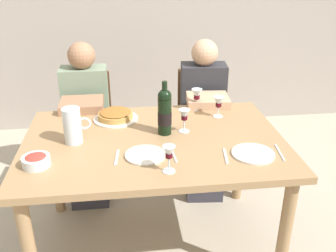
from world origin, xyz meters
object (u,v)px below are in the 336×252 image
Objects in this scene: wine_glass_spare at (184,116)px; chair_left at (89,120)px; salad_bowl at (36,160)px; diner_right at (204,114)px; wine_glass_left_diner at (197,95)px; wine_glass_centre at (219,103)px; dinner_plate_right_setting at (145,155)px; baked_tart at (116,115)px; wine_glass_right_diner at (169,154)px; dinner_plate_left_setting at (253,154)px; diner_left at (86,118)px; wine_bottle at (165,112)px; dining_table at (154,153)px; chair_right at (200,116)px; water_pitcher at (73,128)px.

wine_glass_spare reaches higher than chair_left.
salad_bowl is at bearing -159.27° from wine_glass_spare.
diner_right reaches higher than salad_bowl.
wine_glass_left_diner is at bearing 33.74° from salad_bowl.
wine_glass_spare reaches higher than wine_glass_centre.
dinner_plate_right_setting is 1.20m from chair_left.
wine_glass_spare is (0.41, -0.23, 0.07)m from baked_tart.
wine_glass_right_diner is 1.12m from diner_right.
dinner_plate_left_setting is (0.32, -0.33, -0.10)m from wine_glass_spare.
diner_left reaches higher than dinner_plate_left_setting.
baked_tart is 2.02× the size of wine_glass_right_diner.
diner_left is at bearing 136.91° from wine_glass_spare.
wine_glass_left_diner reaches higher than dinner_plate_left_setting.
wine_glass_spare is (0.12, 0.01, -0.04)m from wine_bottle.
wine_glass_right_diner is (-0.03, -0.43, -0.04)m from wine_bottle.
wine_bottle reaches higher than dining_table.
diner_left reaches higher than dinner_plate_right_setting.
chair_left is 0.75× the size of diner_left.
chair_left is (0.17, 1.14, -0.30)m from salad_bowl.
wine_bottle is 0.85m from diner_left.
baked_tart is 0.56m from wine_glass_left_diner.
wine_glass_right_diner is at bearing -68.50° from baked_tart.
dining_table is at bearing 68.17° from chair_right.
wine_glass_left_diner reaches higher than chair_right.
baked_tart is 2.01× the size of salad_bowl.
diner_left is (-0.52, 0.61, -0.28)m from wine_bottle.
wine_bottle reaches higher than dinner_plate_right_setting.
diner_right is at bearing 163.61° from chair_left.
wine_glass_left_diner is 0.37m from diner_right.
chair_left is at bearing 110.80° from baked_tart.
chair_left is (-0.39, 1.11, -0.27)m from dinner_plate_right_setting.
salad_bowl is (-0.69, -0.29, -0.11)m from wine_bottle.
diner_right reaches higher than dinner_plate_right_setting.
wine_glass_left_diner is 0.35m from wine_glass_spare.
wine_glass_spare is at bearing 20.73° from salad_bowl.
dining_table is at bearing 61.55° from diner_right.
wine_glass_centre is 0.12× the size of diner_right.
diner_left is (0.00, -0.24, 0.12)m from chair_left.
dinner_plate_right_setting is at bearing 122.42° from wine_glass_right_diner.
chair_right is (0.27, 0.81, -0.36)m from wine_glass_spare.
baked_tart reaches higher than dinner_plate_left_setting.
dinner_plate_left_setting is at bearing 99.78° from diner_right.
dining_table is 6.92× the size of dinner_plate_right_setting.
diner_left reaches higher than wine_glass_right_diner.
dining_table is at bearing -156.57° from wine_glass_spare.
diner_right is at bearing 56.24° from dining_table.
baked_tart is (-0.29, 0.24, -0.11)m from wine_bottle.
diner_right is (0.89, 0.64, -0.24)m from water_pitcher.
water_pitcher is at bearing 49.18° from chair_right.
water_pitcher is at bearing 164.70° from dinner_plate_left_setting.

